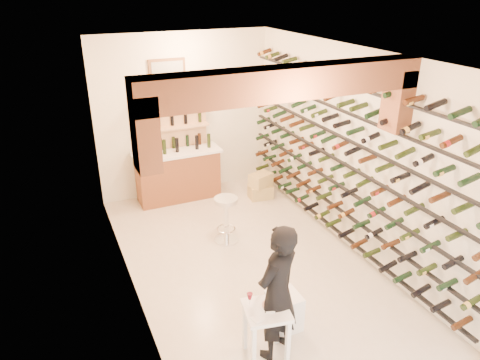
% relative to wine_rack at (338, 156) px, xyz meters
% --- Properties ---
extents(ground, '(6.00, 6.00, 0.00)m').
position_rel_wine_rack_xyz_m(ground, '(-1.53, 0.00, -1.55)').
color(ground, beige).
rests_on(ground, ground).
extents(room_shell, '(3.52, 6.02, 3.21)m').
position_rel_wine_rack_xyz_m(room_shell, '(-1.53, -0.26, 0.70)').
color(room_shell, beige).
rests_on(room_shell, ground).
extents(wine_rack, '(0.32, 5.70, 2.56)m').
position_rel_wine_rack_xyz_m(wine_rack, '(0.00, 0.00, 0.00)').
color(wine_rack, black).
rests_on(wine_rack, ground).
extents(back_counter, '(1.70, 0.62, 1.29)m').
position_rel_wine_rack_xyz_m(back_counter, '(-1.83, 2.65, -1.02)').
color(back_counter, brown).
rests_on(back_counter, ground).
extents(back_shelving, '(1.40, 0.31, 2.73)m').
position_rel_wine_rack_xyz_m(back_shelving, '(-1.83, 2.89, -0.38)').
color(back_shelving, tan).
rests_on(back_shelving, ground).
extents(tasting_table, '(0.57, 0.57, 0.87)m').
position_rel_wine_rack_xyz_m(tasting_table, '(-2.16, -1.83, -0.96)').
color(tasting_table, white).
rests_on(tasting_table, ground).
extents(white_stool, '(0.39, 0.39, 0.48)m').
position_rel_wine_rack_xyz_m(white_stool, '(-1.71, -1.46, -1.31)').
color(white_stool, white).
rests_on(white_stool, ground).
extents(person, '(0.74, 0.64, 1.70)m').
position_rel_wine_rack_xyz_m(person, '(-2.00, -1.79, -0.70)').
color(person, black).
rests_on(person, ground).
extents(chrome_barstool, '(0.41, 0.41, 0.80)m').
position_rel_wine_rack_xyz_m(chrome_barstool, '(-1.58, 0.75, -1.08)').
color(chrome_barstool, silver).
rests_on(chrome_barstool, ground).
extents(crate_lower, '(0.49, 0.37, 0.27)m').
position_rel_wine_rack_xyz_m(crate_lower, '(-0.33, 1.98, -1.41)').
color(crate_lower, tan).
rests_on(crate_lower, ground).
extents(crate_upper, '(0.51, 0.43, 0.25)m').
position_rel_wine_rack_xyz_m(crate_upper, '(-0.33, 1.98, -1.15)').
color(crate_upper, tan).
rests_on(crate_upper, crate_lower).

